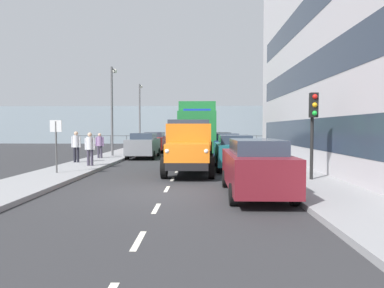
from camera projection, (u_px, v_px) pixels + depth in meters
The scene contains 22 objects.
ground_plane at pixel (183, 160), 22.24m from camera, with size 80.00×80.00×0.00m, color #2D2D30.
sidewalk_left at pixel (260, 159), 22.11m from camera, with size 2.56×40.58×0.15m, color gray.
sidewalk_right at pixel (107, 158), 22.37m from camera, with size 2.56×40.58×0.15m, color gray.
road_centreline_markings at pixel (183, 160), 21.77m from camera, with size 0.12×37.51×0.01m.
building_terrace at pixel (371, 44), 17.18m from camera, with size 6.85×21.90×12.63m.
sea_horizon at pixel (192, 125), 45.38m from camera, with size 80.00×0.80×5.00m, color #84939E.
seawall_railing at pixel (191, 137), 41.86m from camera, with size 28.08×0.08×1.20m.
truck_vintage_orange at pixel (189, 148), 15.14m from camera, with size 2.17×5.64×2.43m.
lorry_cargo_green at pixel (197, 128), 24.78m from camera, with size 2.58×8.20×3.87m.
car_maroon_kerbside_near at pixel (255, 166), 10.37m from camera, with size 1.80×4.56×1.72m.
car_teal_kerbside_1 at pixel (234, 152), 16.90m from camera, with size 1.89×4.13×1.72m.
car_navy_kerbside_2 at pixel (226, 146), 22.25m from camera, with size 1.83×3.91×1.72m.
car_black_kerbside_3 at pixel (221, 143), 27.44m from camera, with size 1.78×3.99×1.72m.
car_grey_oppositeside_0 at pixel (144, 145), 23.56m from camera, with size 1.90×4.46×1.72m.
car_red_oppositeside_1 at pixel (155, 142), 29.19m from camera, with size 1.87×4.47×1.72m.
pedestrian_with_bag at pixel (90, 146), 17.29m from camera, with size 0.53×0.34×1.69m.
pedestrian_in_dark_coat at pixel (76, 144), 19.01m from camera, with size 0.53×0.34×1.73m.
pedestrian_couple_a at pixel (100, 143), 21.74m from camera, with size 0.53×0.34×1.59m.
traffic_light_near at pixel (313, 117), 12.51m from camera, with size 0.28×0.41×3.20m.
lamp_post_promenade at pixel (112, 103), 23.73m from camera, with size 0.32×1.14×6.15m.
lamp_post_far at pixel (140, 110), 33.78m from camera, with size 0.32×1.14×6.26m.
street_sign at pixel (56, 137), 14.52m from camera, with size 0.50×0.07×2.25m.
Camera 1 is at (-1.13, 10.77, 2.06)m, focal length 31.89 mm.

